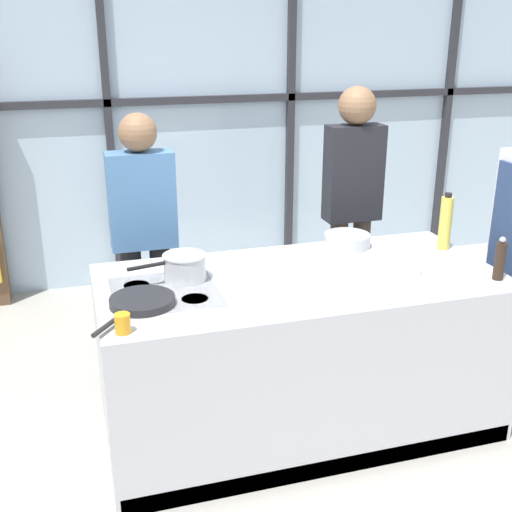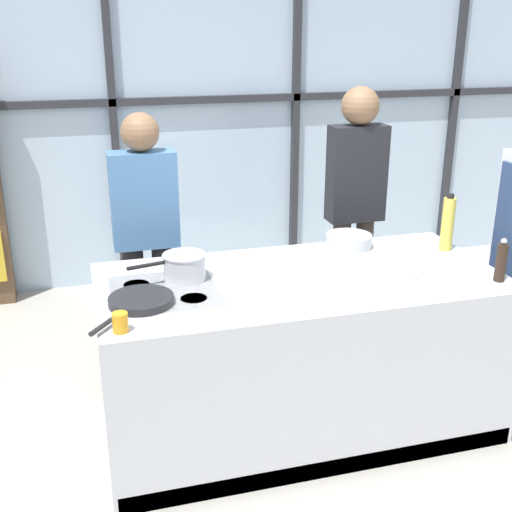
% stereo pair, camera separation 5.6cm
% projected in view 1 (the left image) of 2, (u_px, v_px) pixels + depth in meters
% --- Properties ---
extents(ground_plane, '(18.00, 18.00, 0.00)m').
position_uv_depth(ground_plane, '(297.00, 421.00, 3.65)').
color(ground_plane, '#ADA89E').
extents(back_window_wall, '(6.40, 0.10, 2.80)m').
position_uv_depth(back_window_wall, '(202.00, 116.00, 5.35)').
color(back_window_wall, silver).
rests_on(back_window_wall, ground_plane).
extents(demo_island, '(2.10, 0.99, 0.89)m').
position_uv_depth(demo_island, '(298.00, 352.00, 3.50)').
color(demo_island, silver).
rests_on(demo_island, ground_plane).
extents(spectator_far_left, '(0.40, 0.23, 1.64)m').
position_uv_depth(spectator_far_left, '(144.00, 227.00, 3.96)').
color(spectator_far_left, black).
rests_on(spectator_far_left, ground_plane).
extents(spectator_center_left, '(0.38, 0.25, 1.76)m').
position_uv_depth(spectator_center_left, '(352.00, 196.00, 4.30)').
color(spectator_center_left, '#47382D').
rests_on(spectator_center_left, ground_plane).
extents(frying_pan, '(0.40, 0.48, 0.04)m').
position_uv_depth(frying_pan, '(141.00, 301.00, 3.00)').
color(frying_pan, '#232326').
rests_on(frying_pan, demo_island).
extents(saucepan, '(0.41, 0.22, 0.14)m').
position_uv_depth(saucepan, '(184.00, 267.00, 3.28)').
color(saucepan, silver).
rests_on(saucepan, demo_island).
extents(white_plate, '(0.26, 0.26, 0.01)m').
position_uv_depth(white_plate, '(397.00, 269.00, 3.43)').
color(white_plate, white).
rests_on(white_plate, demo_island).
extents(mixing_bowl, '(0.27, 0.27, 0.08)m').
position_uv_depth(mixing_bowl, '(347.00, 240.00, 3.78)').
color(mixing_bowl, silver).
rests_on(mixing_bowl, demo_island).
extents(oil_bottle, '(0.07, 0.07, 0.34)m').
position_uv_depth(oil_bottle, '(445.00, 223.00, 3.70)').
color(oil_bottle, '#E0CC4C').
rests_on(oil_bottle, demo_island).
extents(pepper_grinder, '(0.05, 0.05, 0.23)m').
position_uv_depth(pepper_grinder, '(500.00, 260.00, 3.27)').
color(pepper_grinder, '#332319').
rests_on(pepper_grinder, demo_island).
extents(juice_glass_near, '(0.07, 0.07, 0.09)m').
position_uv_depth(juice_glass_near, '(123.00, 323.00, 2.72)').
color(juice_glass_near, orange).
rests_on(juice_glass_near, demo_island).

